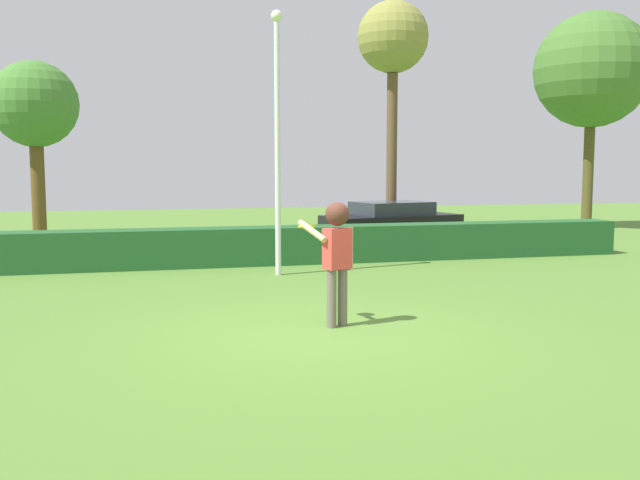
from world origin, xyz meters
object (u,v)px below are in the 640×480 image
lamppost (277,130)px  willow_tree (35,107)px  frisbee (307,227)px  oak_tree (592,71)px  maple_tree (393,43)px  person (337,247)px  parked_car_black (392,220)px

lamppost → willow_tree: size_ratio=1.01×
lamppost → frisbee: bearing=-95.4°
lamppost → oak_tree: size_ratio=0.70×
lamppost → willow_tree: (-5.84, 8.00, 1.03)m
willow_tree → maple_tree: maple_tree is taller
person → lamppost: 5.31m
lamppost → maple_tree: 8.96m
oak_tree → person: bearing=-135.5°
lamppost → oak_tree: 15.71m
maple_tree → oak_tree: bearing=9.3°
maple_tree → lamppost: bearing=-126.6°
person → oak_tree: 19.17m
person → parked_car_black: 11.43m
oak_tree → maple_tree: oak_tree is taller
oak_tree → maple_tree: 8.31m
lamppost → parked_car_black: (4.56, 5.48, -2.37)m
parked_car_black → oak_tree: size_ratio=0.57×
willow_tree → parked_car_black: bearing=-13.6°
willow_tree → person: bearing=-66.0°
willow_tree → lamppost: bearing=-53.9°
willow_tree → frisbee: bearing=-66.7°
parked_car_black → maple_tree: size_ratio=0.60×
person → willow_tree: willow_tree is taller
frisbee → oak_tree: size_ratio=0.03×
maple_tree → person: bearing=-113.5°
frisbee → maple_tree: (5.43, 11.29, 4.78)m
oak_tree → maple_tree: (-8.19, -1.34, 0.41)m
person → parked_car_black: (4.65, 10.43, -0.46)m
frisbee → willow_tree: size_ratio=0.05×
lamppost → willow_tree: lamppost is taller
oak_tree → willow_tree: size_ratio=1.45×
parked_car_black → lamppost: bearing=-129.7°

